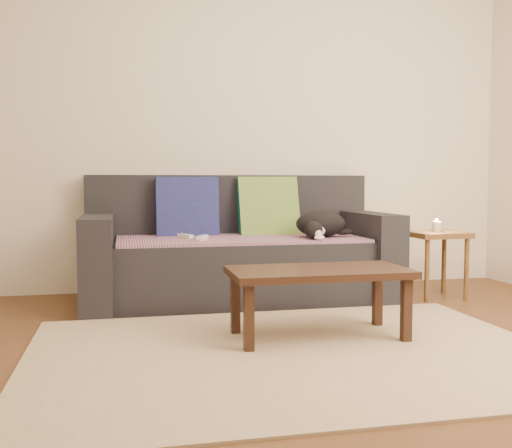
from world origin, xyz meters
name	(u,v)px	position (x,y,z in m)	size (l,w,h in m)	color
ground	(303,364)	(0.00, 0.00, 0.00)	(4.50, 4.50, 0.00)	brown
back_wall	(227,119)	(0.00, 2.00, 1.30)	(4.50, 0.04, 2.60)	beige
sofa	(238,255)	(0.00, 1.57, 0.31)	(2.10, 0.94, 0.87)	#232328
throw_blanket	(240,239)	(0.00, 1.48, 0.43)	(1.66, 0.74, 0.02)	#4B2B51
cushion_navy	(187,209)	(-0.33, 1.74, 0.63)	(0.44, 0.11, 0.44)	#14124F
cushion_green	(268,208)	(0.26, 1.74, 0.63)	(0.45, 0.11, 0.45)	#0C5040
cat	(320,225)	(0.54, 1.36, 0.53)	(0.44, 0.42, 0.18)	black
wii_remote_a	(185,236)	(-0.38, 1.47, 0.46)	(0.15, 0.04, 0.03)	white
wii_remote_b	(202,238)	(-0.28, 1.34, 0.46)	(0.15, 0.04, 0.03)	white
side_table	(436,243)	(1.38, 1.30, 0.39)	(0.37, 0.37, 0.47)	brown
candle	(437,226)	(1.38, 1.30, 0.51)	(0.06, 0.06, 0.09)	beige
rug	(294,353)	(0.00, 0.15, 0.01)	(2.50, 1.80, 0.01)	tan
coffee_table	(319,278)	(0.20, 0.39, 0.32)	(0.93, 0.46, 0.37)	#321F13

